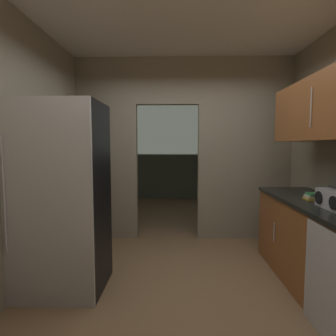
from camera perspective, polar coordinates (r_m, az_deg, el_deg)
name	(u,v)px	position (r m, az deg, el deg)	size (l,w,h in m)	color
ground	(187,293)	(3.01, 3.92, -24.51)	(20.00, 20.00, 0.00)	brown
kitchen_overhead_slab	(186,20)	(3.41, 3.84, 28.19)	(3.71, 7.39, 0.06)	silver
kitchen_partition	(187,143)	(4.32, 4.01, 5.10)	(3.31, 0.12, 2.80)	gray
adjoining_room_shell	(180,148)	(6.48, 2.60, 4.14)	(3.31, 3.27, 2.80)	gray
refrigerator	(62,198)	(2.97, -21.17, -5.75)	(0.83, 0.72, 1.89)	black
lower_cabinet_run	(324,250)	(3.18, 29.57, -14.49)	(0.65, 2.14, 0.91)	brown
dishwasher	(324,283)	(2.56, 29.62, -19.98)	(0.02, 0.56, 0.85)	#B7BABC
upper_cabinet_counterside	(331,107)	(3.04, 30.65, 10.81)	(0.36, 1.92, 0.62)	brown
book_stack	(312,197)	(3.22, 27.71, -5.28)	(0.14, 0.15, 0.07)	gold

